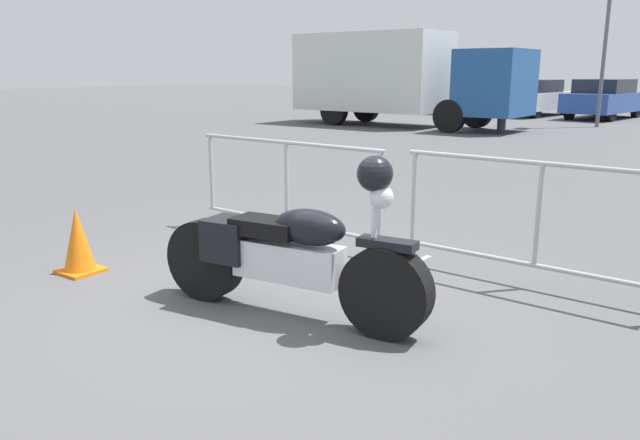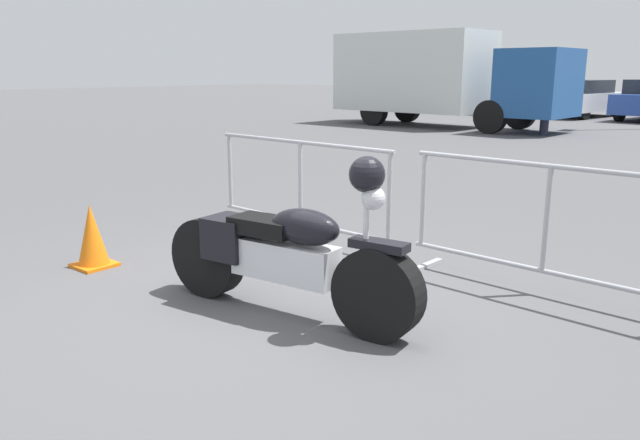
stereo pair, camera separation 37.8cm
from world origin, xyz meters
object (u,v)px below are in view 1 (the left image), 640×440
object	(u,v)px
parked_car_blue	(604,99)
traffic_cone	(78,241)
motorcycle	(288,254)
box_truck	(395,75)
parked_car_red	(371,93)
parked_car_silver	(421,95)
crowd_barrier_far	(538,224)
pedestrian	(503,101)
crowd_barrier_near	(287,190)
street_lamp	(609,7)
parked_car_black	(473,96)
parked_car_white	(534,98)

from	to	relation	value
parked_car_blue	traffic_cone	size ratio (longest dim) A/B	7.69
motorcycle	box_truck	xyz separation A→B (m)	(-7.27, 14.96, 1.16)
traffic_cone	parked_car_red	bearing A→B (deg)	114.77
parked_car_red	parked_car_silver	xyz separation A→B (m)	(2.65, 0.05, -0.05)
crowd_barrier_far	pedestrian	bearing A→B (deg)	110.44
crowd_barrier_near	motorcycle	bearing A→B (deg)	-51.58
motorcycle	street_lamp	size ratio (longest dim) A/B	0.39
parked_car_black	pedestrian	size ratio (longest dim) A/B	2.58
motorcycle	parked_car_blue	size ratio (longest dim) A/B	0.48
crowd_barrier_near	box_truck	world-z (taller)	box_truck
crowd_barrier_near	parked_car_white	distance (m)	21.14
crowd_barrier_near	box_truck	xyz separation A→B (m)	(-5.97, 13.32, 1.08)
parked_car_white	box_truck	bearing A→B (deg)	171.32
crowd_barrier_near	crowd_barrier_far	distance (m)	2.60
parked_car_blue	traffic_cone	distance (m)	22.71
traffic_cone	parked_car_blue	bearing A→B (deg)	90.39
parked_car_silver	parked_car_black	world-z (taller)	parked_car_black
crowd_barrier_far	traffic_cone	distance (m)	3.97
box_truck	motorcycle	bearing A→B (deg)	-61.37
motorcycle	parked_car_blue	bearing A→B (deg)	89.71
street_lamp	parked_car_black	bearing A→B (deg)	144.08
parked_car_red	parked_car_silver	bearing A→B (deg)	-80.61
motorcycle	street_lamp	xyz separation A→B (m)	(-1.67, 18.36, 3.24)
crowd_barrier_near	box_truck	bearing A→B (deg)	114.12
crowd_barrier_near	pedestrian	bearing A→B (deg)	99.58
pedestrian	traffic_cone	xyz separation A→B (m)	(1.29, -14.68, -0.63)
pedestrian	box_truck	bearing A→B (deg)	119.96
parked_car_red	box_truck	bearing A→B (deg)	-136.66
parked_car_silver	street_lamp	xyz separation A→B (m)	(8.60, -4.74, 3.01)
crowd_barrier_far	street_lamp	bearing A→B (deg)	100.09
crowd_barrier_near	parked_car_white	world-z (taller)	parked_car_white
traffic_cone	parked_car_silver	bearing A→B (deg)	109.14
parked_car_blue	parked_car_red	bearing A→B (deg)	94.94
parked_car_silver	parked_car_blue	xyz separation A→B (m)	(7.96, -0.68, 0.05)
parked_car_black	pedestrian	distance (m)	9.26
parked_car_red	parked_car_white	distance (m)	7.98
parked_car_silver	traffic_cone	world-z (taller)	parked_car_silver
parked_car_white	motorcycle	bearing A→B (deg)	-159.18
motorcycle	parked_car_white	bearing A→B (deg)	96.29
box_truck	crowd_barrier_far	bearing A→B (deg)	-54.53
crowd_barrier_far	street_lamp	xyz separation A→B (m)	(-2.98, 16.72, 3.15)
parked_car_silver	traffic_cone	xyz separation A→B (m)	(8.11, -23.38, -0.41)
motorcycle	parked_car_black	xyz separation A→B (m)	(-7.62, 22.67, 0.24)
parked_car_silver	parked_car_white	world-z (taller)	parked_car_white
parked_car_white	pedestrian	distance (m)	8.20
pedestrian	street_lamp	distance (m)	5.16
parked_car_red	street_lamp	bearing A→B (deg)	-104.29
box_truck	parked_car_red	xyz separation A→B (m)	(-5.66, 8.09, -0.88)
crowd_barrier_far	traffic_cone	xyz separation A→B (m)	(-3.46, -1.92, -0.27)
street_lamp	parked_car_red	bearing A→B (deg)	157.36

